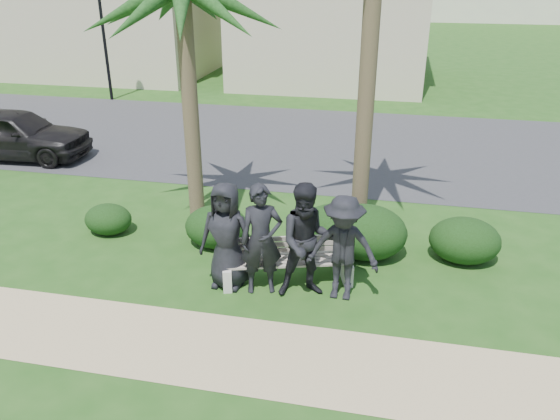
{
  "coord_description": "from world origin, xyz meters",
  "views": [
    {
      "loc": [
        1.94,
        -7.63,
        4.95
      ],
      "look_at": [
        0.12,
        1.0,
        0.94
      ],
      "focal_mm": 35.0,
      "sensor_mm": 36.0,
      "label": 1
    }
  ],
  "objects_px": {
    "street_lamp": "(102,21)",
    "park_bench": "(288,264)",
    "man_d": "(343,248)",
    "car_a": "(15,134)",
    "man_b": "(261,240)",
    "man_c": "(308,241)",
    "man_a": "(227,236)"
  },
  "relations": [
    {
      "from": "man_c",
      "to": "man_d",
      "type": "bearing_deg",
      "value": -14.33
    },
    {
      "from": "man_b",
      "to": "park_bench",
      "type": "bearing_deg",
      "value": 23.12
    },
    {
      "from": "street_lamp",
      "to": "man_a",
      "type": "relative_size",
      "value": 2.35
    },
    {
      "from": "park_bench",
      "to": "man_a",
      "type": "bearing_deg",
      "value": 179.31
    },
    {
      "from": "man_d",
      "to": "car_a",
      "type": "height_order",
      "value": "man_d"
    },
    {
      "from": "car_a",
      "to": "park_bench",
      "type": "bearing_deg",
      "value": -122.9
    },
    {
      "from": "man_c",
      "to": "car_a",
      "type": "xyz_separation_m",
      "value": [
        -8.92,
        5.1,
        -0.28
      ]
    },
    {
      "from": "man_b",
      "to": "man_c",
      "type": "xyz_separation_m",
      "value": [
        0.74,
        0.05,
        0.03
      ]
    },
    {
      "from": "park_bench",
      "to": "man_d",
      "type": "bearing_deg",
      "value": -32.22
    },
    {
      "from": "street_lamp",
      "to": "car_a",
      "type": "distance_m",
      "value": 7.43
    },
    {
      "from": "car_a",
      "to": "man_c",
      "type": "bearing_deg",
      "value": -123.26
    },
    {
      "from": "street_lamp",
      "to": "park_bench",
      "type": "bearing_deg",
      "value": -51.45
    },
    {
      "from": "street_lamp",
      "to": "man_a",
      "type": "bearing_deg",
      "value": -55.03
    },
    {
      "from": "man_b",
      "to": "car_a",
      "type": "distance_m",
      "value": 9.67
    },
    {
      "from": "man_c",
      "to": "man_b",
      "type": "bearing_deg",
      "value": 167.01
    },
    {
      "from": "street_lamp",
      "to": "park_bench",
      "type": "distance_m",
      "value": 15.37
    },
    {
      "from": "park_bench",
      "to": "man_a",
      "type": "distance_m",
      "value": 1.15
    },
    {
      "from": "park_bench",
      "to": "car_a",
      "type": "relative_size",
      "value": 0.57
    },
    {
      "from": "man_c",
      "to": "man_d",
      "type": "distance_m",
      "value": 0.56
    },
    {
      "from": "man_a",
      "to": "man_b",
      "type": "height_order",
      "value": "man_b"
    },
    {
      "from": "street_lamp",
      "to": "man_b",
      "type": "relative_size",
      "value": 2.3
    },
    {
      "from": "street_lamp",
      "to": "man_c",
      "type": "distance_m",
      "value": 15.72
    },
    {
      "from": "man_a",
      "to": "man_b",
      "type": "distance_m",
      "value": 0.6
    },
    {
      "from": "man_c",
      "to": "park_bench",
      "type": "bearing_deg",
      "value": 125.82
    },
    {
      "from": "man_c",
      "to": "man_d",
      "type": "relative_size",
      "value": 1.09
    },
    {
      "from": "man_d",
      "to": "car_a",
      "type": "relative_size",
      "value": 0.44
    },
    {
      "from": "man_c",
      "to": "car_a",
      "type": "height_order",
      "value": "man_c"
    },
    {
      "from": "man_d",
      "to": "street_lamp",
      "type": "bearing_deg",
      "value": 133.61
    },
    {
      "from": "man_b",
      "to": "man_d",
      "type": "xyz_separation_m",
      "value": [
        1.29,
        0.07,
        -0.05
      ]
    },
    {
      "from": "street_lamp",
      "to": "man_b",
      "type": "bearing_deg",
      "value": -53.31
    },
    {
      "from": "street_lamp",
      "to": "park_bench",
      "type": "height_order",
      "value": "street_lamp"
    },
    {
      "from": "man_b",
      "to": "man_d",
      "type": "height_order",
      "value": "man_b"
    }
  ]
}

